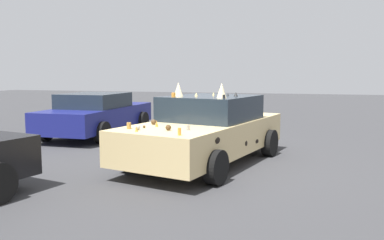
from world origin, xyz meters
TOP-DOWN VIEW (x-y plane):
  - ground_plane at (0.00, 0.00)m, footprint 60.00×60.00m
  - art_car_decorated at (0.05, -0.01)m, footprint 4.72×2.78m
  - parked_sedan_near_left at (2.78, 4.10)m, footprint 4.46×2.03m

SIDE VIEW (x-z plane):
  - ground_plane at x=0.00m, z-range 0.00..0.00m
  - parked_sedan_near_left at x=2.78m, z-range 0.01..1.29m
  - art_car_decorated at x=0.05m, z-range -0.15..1.54m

